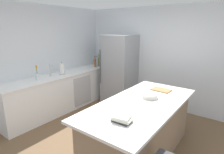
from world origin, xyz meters
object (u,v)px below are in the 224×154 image
object	(u,v)px
sink_faucet	(50,70)
mixing_bowl	(150,96)
refrigerator	(119,69)
soda_bottle	(97,62)
paper_towel_roll	(62,69)
gin_bottle	(99,61)
kitchen_island	(140,128)
cookbook_stack	(122,119)
cutting_board	(161,90)
olive_oil_bottle	(99,62)
flower_vase	(37,75)
vinegar_bottle	(95,63)

from	to	relation	value
sink_faucet	mixing_bowl	size ratio (longest dim) A/B	1.15
refrigerator	soda_bottle	bearing A→B (deg)	-178.56
paper_towel_roll	gin_bottle	xyz separation A→B (m)	(-0.06, 1.46, 0.00)
sink_faucet	kitchen_island	bearing A→B (deg)	-2.72
sink_faucet	paper_towel_roll	bearing A→B (deg)	77.12
cookbook_stack	kitchen_island	bearing A→B (deg)	97.56
paper_towel_roll	cutting_board	bearing A→B (deg)	7.58
kitchen_island	paper_towel_roll	world-z (taller)	paper_towel_roll
gin_bottle	cutting_board	xyz separation A→B (m)	(2.52, -1.14, -0.14)
refrigerator	sink_faucet	world-z (taller)	refrigerator
mixing_bowl	paper_towel_roll	bearing A→B (deg)	176.38
sink_faucet	olive_oil_bottle	size ratio (longest dim) A/B	0.93
kitchen_island	gin_bottle	distance (m)	3.19
kitchen_island	soda_bottle	xyz separation A→B (m)	(-2.41, 1.69, 0.59)
paper_towel_roll	flower_vase	bearing A→B (deg)	-93.41
olive_oil_bottle	vinegar_bottle	world-z (taller)	same
soda_bottle	mixing_bowl	size ratio (longest dim) A/B	1.18
sink_faucet	flower_vase	world-z (taller)	flower_vase
sink_faucet	soda_bottle	world-z (taller)	soda_bottle
flower_vase	paper_towel_roll	distance (m)	0.66
paper_towel_roll	gin_bottle	world-z (taller)	gin_bottle
gin_bottle	cookbook_stack	xyz separation A→B (m)	(2.60, -2.58, -0.10)
flower_vase	vinegar_bottle	xyz separation A→B (m)	(0.08, 1.84, 0.03)
flower_vase	paper_towel_roll	size ratio (longest dim) A/B	1.05
refrigerator	olive_oil_bottle	distance (m)	0.82
gin_bottle	mixing_bowl	distance (m)	3.00
cookbook_stack	cutting_board	xyz separation A→B (m)	(-0.08, 1.44, -0.03)
flower_vase	mixing_bowl	bearing A→B (deg)	11.36
sink_faucet	cookbook_stack	world-z (taller)	sink_faucet
olive_oil_bottle	mixing_bowl	bearing A→B (deg)	-32.30
paper_towel_roll	vinegar_bottle	bearing A→B (deg)	87.91
paper_towel_roll	refrigerator	bearing A→B (deg)	56.76
soda_bottle	cutting_board	xyz separation A→B (m)	(2.42, -0.94, -0.12)
refrigerator	cutting_board	size ratio (longest dim) A/B	5.27
paper_towel_roll	kitchen_island	bearing A→B (deg)	-9.59
kitchen_island	mixing_bowl	distance (m)	0.56
cookbook_stack	mixing_bowl	distance (m)	0.96
refrigerator	cutting_board	distance (m)	1.88
sink_faucet	olive_oil_bottle	bearing A→B (deg)	86.23
olive_oil_bottle	cookbook_stack	distance (m)	3.53
refrigerator	paper_towel_roll	size ratio (longest dim) A/B	6.02
gin_bottle	vinegar_bottle	xyz separation A→B (m)	(0.10, -0.28, -0.01)
refrigerator	flower_vase	size ratio (longest dim) A/B	5.74
olive_oil_bottle	cutting_board	world-z (taller)	olive_oil_bottle
soda_bottle	vinegar_bottle	size ratio (longest dim) A/B	0.95
olive_oil_bottle	vinegar_bottle	xyz separation A→B (m)	(0.00, -0.19, 0.00)
soda_bottle	mixing_bowl	world-z (taller)	soda_bottle
kitchen_island	paper_towel_roll	xyz separation A→B (m)	(-2.45, 0.41, 0.60)
cookbook_stack	refrigerator	bearing A→B (deg)	125.17
soda_bottle	cutting_board	world-z (taller)	soda_bottle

